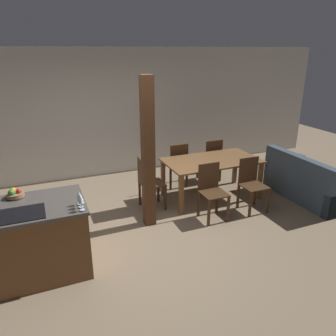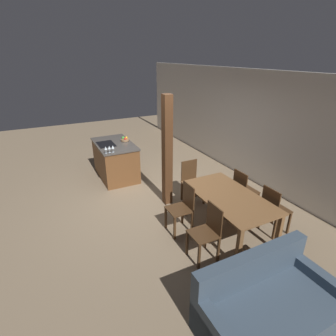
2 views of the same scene
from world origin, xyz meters
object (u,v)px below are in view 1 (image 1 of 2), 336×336
(wine_glass_near, at_px, (81,200))
(dining_chair_far_right, at_px, (211,159))
(wine_glass_middle, at_px, (80,198))
(dining_chair_near_left, at_px, (212,190))
(kitchen_island, at_px, (25,241))
(couch, at_px, (310,184))
(wine_glass_far, at_px, (79,195))
(timber_post, at_px, (148,155))
(dining_chair_far_left, at_px, (177,164))
(dining_table, at_px, (212,165))
(dining_chair_near_right, at_px, (251,183))
(dining_chair_head_end, at_px, (148,182))
(fruit_bowl, at_px, (15,194))

(wine_glass_near, bearing_deg, dining_chair_far_right, 36.85)
(wine_glass_middle, relative_size, dining_chair_near_left, 0.18)
(kitchen_island, distance_m, couch, 4.95)
(wine_glass_far, distance_m, dining_chair_near_left, 2.32)
(wine_glass_near, relative_size, dining_chair_near_left, 0.18)
(timber_post, bearing_deg, dining_chair_far_left, 50.10)
(wine_glass_far, height_order, dining_chair_near_left, wine_glass_far)
(wine_glass_middle, xyz_separation_m, wine_glass_far, (0.00, 0.08, 0.00))
(dining_table, height_order, couch, couch)
(wine_glass_middle, xyz_separation_m, dining_chair_far_left, (2.16, 2.12, -0.57))
(dining_chair_near_left, relative_size, dining_chair_near_right, 1.00)
(wine_glass_near, height_order, dining_chair_far_right, wine_glass_near)
(dining_chair_head_end, distance_m, couch, 3.05)
(couch, bearing_deg, dining_table, 66.49)
(dining_chair_near_right, relative_size, couch, 0.55)
(dining_table, bearing_deg, wine_glass_far, -152.36)
(wine_glass_far, bearing_deg, couch, 8.04)
(wine_glass_middle, distance_m, wine_glass_far, 0.08)
(dining_chair_near_left, distance_m, dining_chair_far_right, 1.61)
(fruit_bowl, bearing_deg, wine_glass_middle, -39.80)
(dining_chair_far_right, bearing_deg, couch, 132.52)
(fruit_bowl, distance_m, wine_glass_middle, 0.93)
(wine_glass_near, distance_m, wine_glass_far, 0.16)
(wine_glass_near, distance_m, couch, 4.39)
(wine_glass_near, bearing_deg, couch, 10.18)
(dining_chair_near_right, bearing_deg, dining_chair_head_end, 156.65)
(couch, distance_m, timber_post, 3.25)
(kitchen_island, bearing_deg, wine_glass_near, -28.88)
(wine_glass_middle, distance_m, dining_table, 2.94)
(dining_table, bearing_deg, wine_glass_middle, -150.94)
(dining_chair_near_left, xyz_separation_m, dining_chair_far_right, (0.78, 1.41, 0.00))
(wine_glass_middle, height_order, dining_chair_head_end, wine_glass_middle)
(dining_chair_head_end, xyz_separation_m, couch, (2.95, -0.73, -0.21))
(kitchen_island, relative_size, couch, 0.90)
(wine_glass_far, relative_size, couch, 0.10)
(couch, bearing_deg, fruit_bowl, 90.72)
(timber_post, bearing_deg, wine_glass_far, -144.14)
(wine_glass_near, height_order, couch, wine_glass_near)
(dining_chair_head_end, bearing_deg, kitchen_island, 119.70)
(wine_glass_middle, xyz_separation_m, dining_table, (2.55, 1.42, -0.41))
(wine_glass_near, bearing_deg, dining_chair_near_right, 15.10)
(dining_chair_near_right, xyz_separation_m, dining_chair_far_left, (-0.78, 1.41, 0.00))
(wine_glass_far, distance_m, dining_chair_far_left, 3.02)
(kitchen_island, xyz_separation_m, dining_chair_near_right, (3.61, 0.42, 0.02))
(kitchen_island, bearing_deg, couch, 4.58)
(kitchen_island, distance_m, wine_glass_near, 0.97)
(wine_glass_middle, bearing_deg, dining_table, 29.06)
(fruit_bowl, height_order, dining_table, fruit_bowl)
(wine_glass_far, bearing_deg, dining_chair_far_right, 34.75)
(dining_chair_near_left, distance_m, dining_chair_head_end, 1.10)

